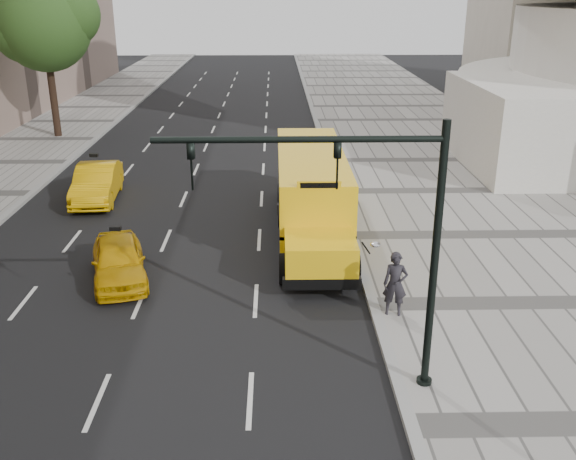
{
  "coord_description": "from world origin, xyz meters",
  "views": [
    {
      "loc": [
        3.12,
        -22.43,
        8.9
      ],
      "look_at": [
        3.5,
        -4.0,
        1.9
      ],
      "focal_mm": 40.0,
      "sensor_mm": 36.0,
      "label": 1
    }
  ],
  "objects_px": {
    "taxi_near": "(119,260)",
    "taxi_far": "(97,183)",
    "tree_c": "(46,24)",
    "school_bus": "(311,186)",
    "traffic_signal": "(372,227)",
    "pedestrian": "(395,284)"
  },
  "relations": [
    {
      "from": "school_bus",
      "to": "tree_c",
      "type": "bearing_deg",
      "value": 132.03
    },
    {
      "from": "pedestrian",
      "to": "taxi_near",
      "type": "bearing_deg",
      "value": 172.54
    },
    {
      "from": "tree_c",
      "to": "taxi_far",
      "type": "relative_size",
      "value": 1.97
    },
    {
      "from": "taxi_far",
      "to": "pedestrian",
      "type": "bearing_deg",
      "value": -49.95
    },
    {
      "from": "school_bus",
      "to": "taxi_far",
      "type": "relative_size",
      "value": 2.4
    },
    {
      "from": "traffic_signal",
      "to": "taxi_near",
      "type": "bearing_deg",
      "value": 139.13
    },
    {
      "from": "school_bus",
      "to": "taxi_near",
      "type": "relative_size",
      "value": 2.85
    },
    {
      "from": "school_bus",
      "to": "traffic_signal",
      "type": "bearing_deg",
      "value": -86.31
    },
    {
      "from": "tree_c",
      "to": "taxi_far",
      "type": "bearing_deg",
      "value": -66.08
    },
    {
      "from": "tree_c",
      "to": "taxi_near",
      "type": "bearing_deg",
      "value": -68.12
    },
    {
      "from": "taxi_far",
      "to": "traffic_signal",
      "type": "height_order",
      "value": "traffic_signal"
    },
    {
      "from": "pedestrian",
      "to": "traffic_signal",
      "type": "bearing_deg",
      "value": -99.91
    },
    {
      "from": "tree_c",
      "to": "school_bus",
      "type": "distance_m",
      "value": 22.82
    },
    {
      "from": "tree_c",
      "to": "traffic_signal",
      "type": "distance_m",
      "value": 31.5
    },
    {
      "from": "taxi_far",
      "to": "school_bus",
      "type": "bearing_deg",
      "value": -27.74
    },
    {
      "from": "taxi_near",
      "to": "pedestrian",
      "type": "xyz_separation_m",
      "value": [
        8.4,
        -2.74,
        0.4
      ]
    },
    {
      "from": "school_bus",
      "to": "taxi_near",
      "type": "height_order",
      "value": "school_bus"
    },
    {
      "from": "taxi_far",
      "to": "taxi_near",
      "type": "bearing_deg",
      "value": -76.53
    },
    {
      "from": "pedestrian",
      "to": "tree_c",
      "type": "bearing_deg",
      "value": 135.93
    },
    {
      "from": "taxi_far",
      "to": "traffic_signal",
      "type": "distance_m",
      "value": 17.95
    },
    {
      "from": "school_bus",
      "to": "taxi_far",
      "type": "bearing_deg",
      "value": 157.48
    },
    {
      "from": "taxi_near",
      "to": "taxi_far",
      "type": "bearing_deg",
      "value": 93.54
    }
  ]
}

